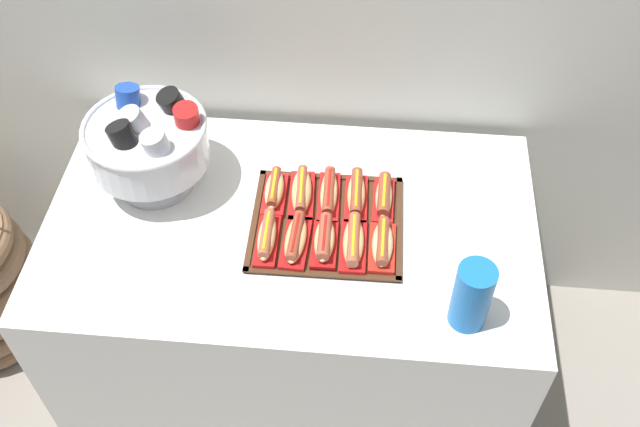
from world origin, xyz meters
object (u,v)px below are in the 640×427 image
Objects in this scene: hot_dog_7 at (329,194)px; cup_stack at (472,296)px; hot_dog_9 at (384,197)px; punch_bowl at (149,141)px; hot_dog_4 at (382,245)px; hot_dog_8 at (356,195)px; buffet_table at (294,299)px; hot_dog_2 at (324,240)px; hot_dog_3 at (353,243)px; hot_dog_0 at (267,237)px; hot_dog_6 at (302,193)px; serving_tray at (327,224)px; hot_dog_5 at (274,191)px; hot_dog_1 at (296,240)px.

cup_stack reaches higher than hot_dog_7.
punch_bowl reaches higher than hot_dog_9.
hot_dog_4 is 0.18m from hot_dog_8.
cup_stack is at bearing -30.32° from buffet_table.
hot_dog_2 is 0.18m from hot_dog_8.
hot_dog_3 is 0.52× the size of punch_bowl.
hot_dog_3 is 1.08× the size of hot_dog_9.
cup_stack is (0.29, -0.18, 0.06)m from hot_dog_3.
cup_stack is at bearing -26.86° from hot_dog_2.
hot_dog_2 is 0.22m from hot_dog_9.
hot_dog_9 is at bearing 0.72° from hot_dog_8.
buffet_table is 3.99× the size of punch_bowl.
hot_dog_6 is at bearing 66.28° from hot_dog_0.
hot_dog_0 reaches higher than hot_dog_4.
hot_dog_8 is at bearing 48.45° from serving_tray.
hot_dog_9 is at bearing -3.16° from punch_bowl.
hot_dog_0 and hot_dog_8 have the same top height.
buffet_table is 7.75× the size of hot_dog_0.
hot_dog_8 is (0.22, 0.17, 0.00)m from hot_dog_0.
hot_dog_5 is 0.23m from hot_dog_8.
hot_dog_5 is at bearing 151.91° from hot_dog_4.
hot_dog_4 is at bearing 0.72° from hot_dog_2.
buffet_table is 8.51× the size of hot_dog_2.
hot_dog_2 is 0.22m from hot_dog_5.
hot_dog_3 is 0.08m from hot_dog_4.
hot_dog_7 is (-0.00, 0.08, 0.03)m from serving_tray.
hot_dog_2 is at bearing 0.72° from hot_dog_0.
hot_dog_6 is 1.14× the size of hot_dog_9.
hot_dog_6 is 0.43m from punch_bowl.
hot_dog_5 is at bearing -179.28° from hot_dog_9.
serving_tray is 2.61× the size of hot_dog_2.
punch_bowl is (-0.34, 0.04, 0.12)m from hot_dog_5.
hot_dog_5 is at bearing -6.57° from punch_bowl.
hot_dog_4 is 0.28m from hot_dog_6.
punch_bowl reaches higher than hot_dog_1.
hot_dog_6 is at bearing 141.63° from cup_stack.
hot_dog_3 is (0.15, 0.00, 0.00)m from hot_dog_1.
hot_dog_6 is 1.05× the size of hot_dog_8.
hot_dog_2 is 0.82× the size of cup_stack.
punch_bowl is (-0.42, 0.20, 0.12)m from hot_dog_1.
buffet_table is at bearing 149.68° from cup_stack.
hot_dog_7 is at bearing 66.28° from hot_dog_1.
hot_dog_3 is 0.28m from hot_dog_5.
hot_dog_2 is 0.17m from hot_dog_7.
hot_dog_6 is at bearing 132.99° from serving_tray.
serving_tray is 0.46m from cup_stack.
hot_dog_8 is 0.53× the size of punch_bowl.
hot_dog_0 reaches higher than serving_tray.
hot_dog_1 is (0.03, -0.09, 0.41)m from buffet_table.
hot_dog_9 is at bearing 29.53° from hot_dog_0.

